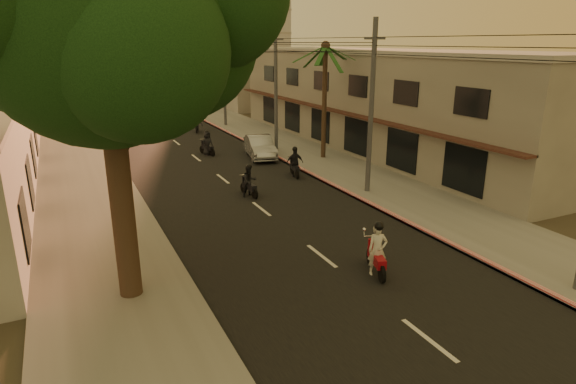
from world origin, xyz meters
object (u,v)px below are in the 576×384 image
at_px(broadleaf_tree, 116,17).
at_px(scooter_mid_a, 249,182).
at_px(parked_car, 260,147).
at_px(scooter_red, 377,251).
at_px(scooter_mid_b, 295,163).
at_px(scooter_far_a, 207,144).
at_px(scooter_far_b, 197,123).
at_px(palm_tree, 325,53).

xyz_separation_m(broadleaf_tree, scooter_mid_a, (6.85, 8.04, -7.67)).
height_order(broadleaf_tree, parked_car, broadleaf_tree).
bearing_deg(broadleaf_tree, scooter_red, -16.48).
relative_size(scooter_mid_b, scooter_far_a, 1.03).
xyz_separation_m(broadleaf_tree, scooter_red, (7.62, -2.25, -7.59)).
bearing_deg(parked_car, scooter_far_b, 108.04).
bearing_deg(parked_car, broadleaf_tree, -112.38).
xyz_separation_m(palm_tree, scooter_mid_a, (-7.76, -5.82, -6.35)).
bearing_deg(broadleaf_tree, scooter_mid_b, 44.39).
height_order(scooter_mid_b, scooter_far_a, scooter_mid_b).
relative_size(scooter_mid_a, scooter_mid_b, 0.96).
height_order(scooter_red, parked_car, scooter_red).
relative_size(broadleaf_tree, palm_tree, 1.48).
height_order(scooter_mid_a, scooter_mid_b, scooter_mid_b).
bearing_deg(scooter_mid_a, palm_tree, 29.63).
distance_m(scooter_red, scooter_far_a, 20.69).
bearing_deg(palm_tree, scooter_far_a, 146.73).
bearing_deg(palm_tree, parked_car, 149.64).
bearing_deg(scooter_red, scooter_mid_a, 112.96).
distance_m(scooter_mid_b, parked_car, 5.59).
bearing_deg(scooter_mid_b, scooter_far_b, 106.68).
distance_m(palm_tree, scooter_mid_a, 11.59).
xyz_separation_m(scooter_mid_a, scooter_far_b, (2.56, 19.72, 0.00)).
distance_m(scooter_red, scooter_far_b, 30.07).
distance_m(palm_tree, parked_car, 7.78).
height_order(scooter_mid_b, parked_car, scooter_mid_b).
height_order(scooter_mid_a, scooter_far_b, scooter_mid_a).
height_order(broadleaf_tree, scooter_far_b, broadleaf_tree).
xyz_separation_m(broadleaf_tree, palm_tree, (14.61, 13.86, -1.33)).
bearing_deg(scooter_far_a, scooter_far_b, 61.97).
bearing_deg(scooter_mid_a, scooter_red, -92.90).
bearing_deg(scooter_far_b, palm_tree, -51.51).
relative_size(broadleaf_tree, scooter_far_a, 6.64).
bearing_deg(scooter_far_b, scooter_mid_a, -79.42).
distance_m(broadleaf_tree, scooter_mid_b, 16.85).
bearing_deg(scooter_mid_b, scooter_red, -91.43).
height_order(broadleaf_tree, scooter_mid_b, broadleaf_tree).
bearing_deg(scooter_far_a, broadleaf_tree, -129.79).
distance_m(scooter_far_a, scooter_far_b, 9.50).
bearing_deg(scooter_red, parked_car, 98.93).
height_order(scooter_mid_b, scooter_far_b, scooter_mid_b).
bearing_deg(scooter_red, palm_tree, 85.20).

